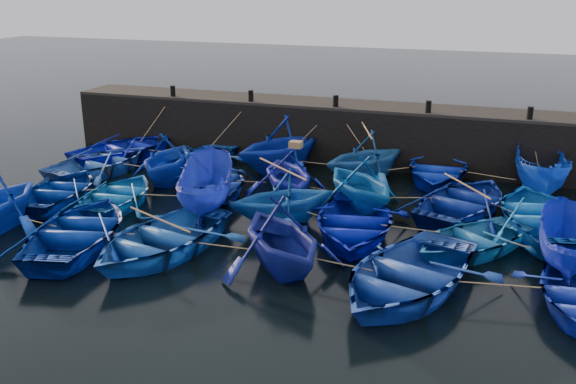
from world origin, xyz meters
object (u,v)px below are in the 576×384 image
(boat_0, at_px, (126,148))
(boat_8, at_px, (215,180))
(boat_13, at_px, (61,190))
(wooden_crate, at_px, (296,144))

(boat_0, relative_size, boat_8, 1.14)
(boat_0, xyz_separation_m, boat_13, (0.96, -5.92, -0.09))
(boat_0, xyz_separation_m, wooden_crate, (9.14, -2.80, 1.59))
(boat_13, distance_m, wooden_crate, 8.92)
(boat_8, xyz_separation_m, wooden_crate, (3.26, 0.18, 1.66))
(boat_13, bearing_deg, boat_8, -157.88)
(boat_13, relative_size, wooden_crate, 9.94)
(boat_13, xyz_separation_m, wooden_crate, (8.18, 3.12, 1.68))
(boat_0, height_order, boat_8, boat_0)
(boat_0, height_order, boat_13, boat_0)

